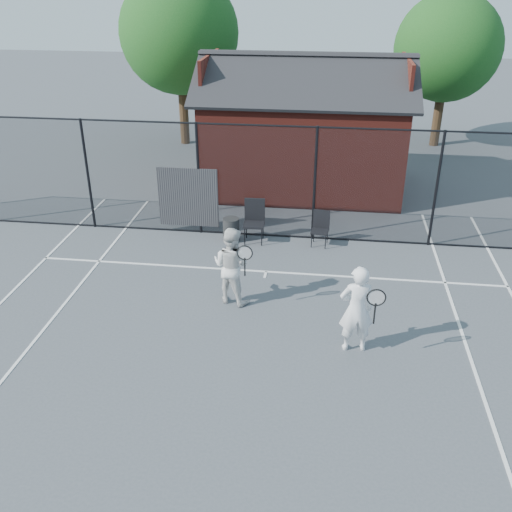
# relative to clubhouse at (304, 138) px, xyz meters

# --- Properties ---
(ground) EXTENTS (80.00, 80.00, 0.00)m
(ground) POSITION_rel_clubhouse_xyz_m (-0.50, -9.00, -1.61)
(ground) COLOR #464C50
(ground) RESTS_ON ground
(court_lines) EXTENTS (11.02, 18.00, 0.01)m
(court_lines) POSITION_rel_clubhouse_xyz_m (-0.50, -10.32, -1.60)
(court_lines) COLOR white
(court_lines) RESTS_ON ground
(fence) EXTENTS (22.04, 3.00, 3.00)m
(fence) POSITION_rel_clubhouse_xyz_m (-0.80, -4.00, -0.16)
(fence) COLOR black
(fence) RESTS_ON ground
(clubhouse) EXTENTS (6.50, 4.36, 4.19)m
(clubhouse) POSITION_rel_clubhouse_xyz_m (0.00, 0.00, 0.00)
(clubhouse) COLOR maroon
(clubhouse) RESTS_ON ground
(tree_left) EXTENTS (4.48, 4.48, 6.44)m
(tree_left) POSITION_rel_clubhouse_xyz_m (-5.00, 4.50, 2.58)
(tree_left) COLOR black
(tree_left) RESTS_ON ground
(tree_right) EXTENTS (3.97, 3.97, 5.70)m
(tree_right) POSITION_rel_clubhouse_xyz_m (5.00, 5.50, 2.10)
(tree_right) COLOR black
(tree_right) RESTS_ON ground
(player_front) EXTENTS (0.81, 0.62, 1.75)m
(player_front) POSITION_rel_clubhouse_xyz_m (1.47, -8.80, -0.73)
(player_front) COLOR white
(player_front) RESTS_ON ground
(player_back) EXTENTS (1.00, 0.88, 1.70)m
(player_back) POSITION_rel_clubhouse_xyz_m (-1.09, -7.37, -0.75)
(player_back) COLOR silver
(player_back) RESTS_ON ground
(chair_left) EXTENTS (0.48, 0.49, 0.89)m
(chair_left) POSITION_rel_clubhouse_xyz_m (0.70, -4.40, -1.16)
(chair_left) COLOR black
(chair_left) RESTS_ON ground
(chair_right) EXTENTS (0.55, 0.57, 1.10)m
(chair_right) POSITION_rel_clubhouse_xyz_m (-1.00, -4.40, -1.06)
(chair_right) COLOR black
(chair_right) RESTS_ON ground
(waste_bin) EXTENTS (0.47, 0.47, 0.62)m
(waste_bin) POSITION_rel_clubhouse_xyz_m (-1.60, -4.40, -1.30)
(waste_bin) COLOR #262626
(waste_bin) RESTS_ON ground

